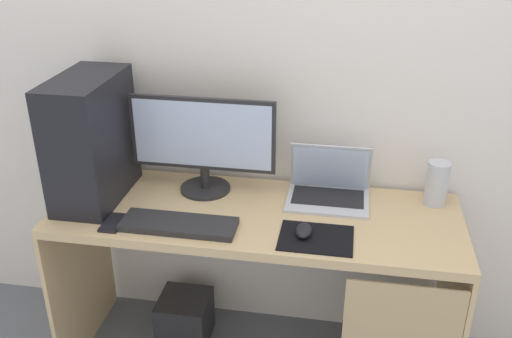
% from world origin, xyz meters
% --- Properties ---
extents(wall_back, '(4.00, 0.05, 2.60)m').
position_xyz_m(wall_back, '(0.00, 0.32, 1.30)').
color(wall_back, silver).
rests_on(wall_back, ground_plane).
extents(desk, '(1.55, 0.55, 0.74)m').
position_xyz_m(desk, '(0.02, -0.01, 0.60)').
color(desk, tan).
rests_on(desk, ground_plane).
extents(pc_tower, '(0.21, 0.42, 0.49)m').
position_xyz_m(pc_tower, '(-0.65, 0.02, 0.99)').
color(pc_tower, black).
rests_on(pc_tower, desk).
extents(monitor, '(0.58, 0.20, 0.40)m').
position_xyz_m(monitor, '(-0.24, 0.13, 0.95)').
color(monitor, '#232326').
rests_on(monitor, desk).
extents(laptop, '(0.32, 0.23, 0.22)m').
position_xyz_m(laptop, '(0.26, 0.15, 0.78)').
color(laptop, '#B7BCC6').
rests_on(laptop, desk).
extents(speaker, '(0.08, 0.08, 0.18)m').
position_xyz_m(speaker, '(0.68, 0.18, 0.83)').
color(speaker, '#B7BCC6').
rests_on(speaker, desk).
extents(keyboard, '(0.42, 0.14, 0.02)m').
position_xyz_m(keyboard, '(-0.26, -0.16, 0.75)').
color(keyboard, '#232326').
rests_on(keyboard, desk).
extents(mousepad, '(0.26, 0.20, 0.00)m').
position_xyz_m(mousepad, '(0.24, -0.15, 0.74)').
color(mousepad, black).
rests_on(mousepad, desk).
extents(mouse_left, '(0.06, 0.10, 0.03)m').
position_xyz_m(mouse_left, '(0.20, -0.14, 0.76)').
color(mouse_left, black).
rests_on(mouse_left, mousepad).
extents(cell_phone, '(0.07, 0.13, 0.01)m').
position_xyz_m(cell_phone, '(-0.50, -0.18, 0.75)').
color(cell_phone, black).
rests_on(cell_phone, desk).
extents(subwoofer, '(0.22, 0.22, 0.22)m').
position_xyz_m(subwoofer, '(-0.34, 0.07, 0.11)').
color(subwoofer, '#232326').
rests_on(subwoofer, ground_plane).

